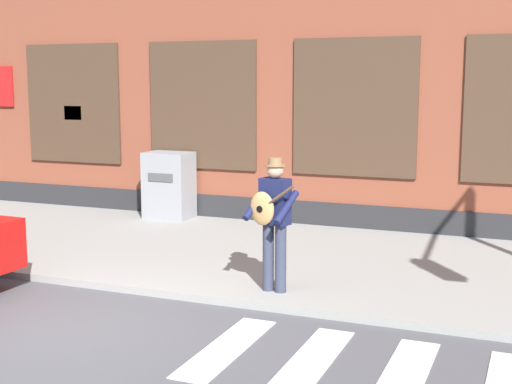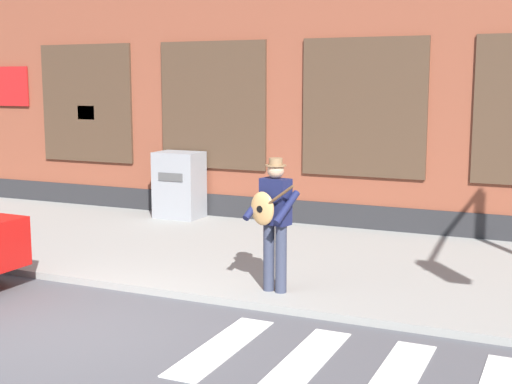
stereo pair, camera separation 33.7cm
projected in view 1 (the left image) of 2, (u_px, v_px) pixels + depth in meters
The scene contains 5 objects.
ground_plane at pixel (71, 335), 8.07m from camera, with size 160.00×160.00×0.00m, color #4C4C51.
sidewalk at pixel (222, 251), 11.81m from camera, with size 28.00×4.98×0.10m.
crosswalk at pixel (455, 382), 6.78m from camera, with size 5.20×1.90×0.01m.
busker at pixel (273, 216), 9.24m from camera, with size 0.72×0.62×1.77m.
utility_box at pixel (169, 185), 14.35m from camera, with size 0.91×0.68×1.34m.
Camera 1 is at (4.86, -6.36, 2.85)m, focal length 50.00 mm.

